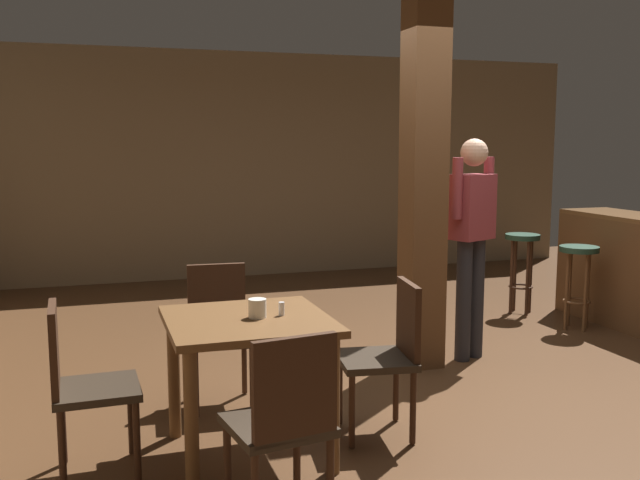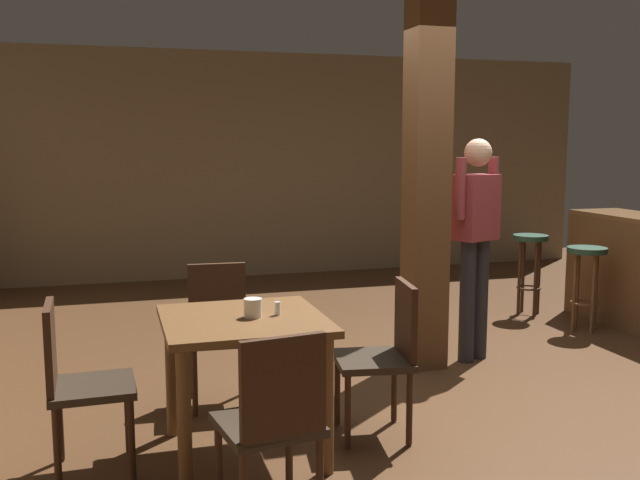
% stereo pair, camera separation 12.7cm
% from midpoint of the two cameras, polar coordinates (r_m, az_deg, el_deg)
% --- Properties ---
extents(ground_plane, '(10.80, 10.80, 0.00)m').
position_cam_midpoint_polar(ground_plane, '(5.26, 10.00, -11.05)').
color(ground_plane, '#4C301C').
extents(wall_back, '(8.00, 0.10, 2.80)m').
position_cam_midpoint_polar(wall_back, '(9.20, -3.11, 6.00)').
color(wall_back, '#756047').
rests_on(wall_back, ground_plane).
extents(pillar, '(0.28, 0.28, 2.80)m').
position_cam_midpoint_polar(pillar, '(5.34, 7.60, 4.62)').
color(pillar, brown).
rests_on(pillar, ground_plane).
extents(dining_table, '(0.86, 0.86, 0.76)m').
position_cam_midpoint_polar(dining_table, '(3.89, -6.71, -8.24)').
color(dining_table, brown).
rests_on(dining_table, ground_plane).
extents(chair_north, '(0.45, 0.45, 0.89)m').
position_cam_midpoint_polar(chair_north, '(4.70, -8.85, -6.87)').
color(chair_north, '#2D2319').
rests_on(chair_north, ground_plane).
extents(chair_east, '(0.48, 0.48, 0.89)m').
position_cam_midpoint_polar(chair_east, '(4.16, 4.62, -8.75)').
color(chair_east, '#2D2319').
rests_on(chair_east, ground_plane).
extents(chair_south, '(0.48, 0.48, 0.89)m').
position_cam_midpoint_polar(chair_south, '(3.18, -4.07, -14.07)').
color(chair_south, '#2D2319').
rests_on(chair_south, ground_plane).
extents(chair_west, '(0.43, 0.43, 0.89)m').
position_cam_midpoint_polar(chair_west, '(3.86, -19.54, -10.55)').
color(chair_west, '#2D2319').
rests_on(chair_west, ground_plane).
extents(napkin_cup, '(0.10, 0.10, 0.10)m').
position_cam_midpoint_polar(napkin_cup, '(3.83, -5.99, -5.46)').
color(napkin_cup, silver).
rests_on(napkin_cup, dining_table).
extents(salt_shaker, '(0.03, 0.03, 0.07)m').
position_cam_midpoint_polar(salt_shaker, '(3.87, -4.04, -5.51)').
color(salt_shaker, silver).
rests_on(salt_shaker, dining_table).
extents(standing_person, '(0.46, 0.32, 1.72)m').
position_cam_midpoint_polar(standing_person, '(5.60, 11.42, 0.60)').
color(standing_person, maroon).
rests_on(standing_person, ground_plane).
extents(bar_counter, '(0.56, 1.81, 1.03)m').
position_cam_midpoint_polar(bar_counter, '(7.00, 23.58, -2.42)').
color(bar_counter, brown).
rests_on(bar_counter, ground_plane).
extents(bar_stool_near, '(0.35, 0.35, 0.76)m').
position_cam_midpoint_polar(bar_stool_near, '(6.82, 19.47, -2.07)').
color(bar_stool_near, '#1E3828').
rests_on(bar_stool_near, ground_plane).
extents(bar_stool_mid, '(0.34, 0.34, 0.79)m').
position_cam_midpoint_polar(bar_stool_mid, '(7.29, 15.37, -1.16)').
color(bar_stool_mid, '#1E3828').
rests_on(bar_stool_mid, ground_plane).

